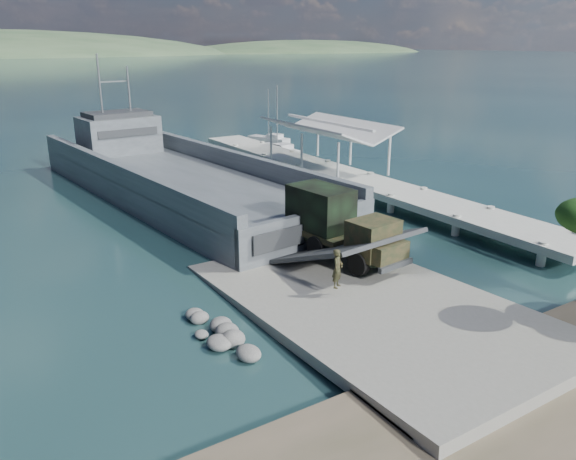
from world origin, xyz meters
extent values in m
plane|color=#1A393E|center=(0.00, 0.00, 0.00)|extent=(1400.00, 1400.00, 0.00)
cube|color=gray|center=(0.00, -1.00, 0.25)|extent=(10.00, 18.00, 0.50)
cube|color=#A4A59B|center=(13.00, 18.00, 1.00)|extent=(4.00, 44.00, 0.50)
cube|color=#434B4F|center=(0.17, 22.46, 0.49)|extent=(13.01, 33.73, 2.74)
cube|color=#434B4F|center=(-4.42, 22.01, 2.52)|extent=(3.83, 32.84, 1.43)
cube|color=#434B4F|center=(4.76, 22.90, 2.52)|extent=(3.83, 32.84, 1.43)
cube|color=#434B4F|center=(1.74, 6.18, 1.10)|extent=(9.88, 1.39, 2.85)
cube|color=#434B4F|center=(-0.89, 33.39, 3.51)|extent=(6.98, 5.01, 3.29)
cube|color=#2C2F31|center=(-0.89, 33.39, 5.38)|extent=(5.80, 4.03, 0.44)
cylinder|color=gray|center=(-2.20, 33.26, 7.90)|extent=(0.18, 0.18, 5.49)
cylinder|color=gray|center=(0.42, 33.51, 7.36)|extent=(0.18, 0.18, 4.39)
cylinder|color=black|center=(1.43, 1.43, 1.10)|extent=(0.55, 1.24, 1.20)
cylinder|color=black|center=(3.54, 1.67, 1.10)|extent=(0.55, 1.24, 1.20)
cylinder|color=black|center=(1.07, 4.55, 1.10)|extent=(0.55, 1.24, 1.20)
cylinder|color=black|center=(3.18, 4.79, 1.10)|extent=(0.55, 1.24, 1.20)
cylinder|color=black|center=(0.86, 6.38, 1.10)|extent=(0.55, 1.24, 1.20)
cylinder|color=black|center=(2.97, 6.63, 1.10)|extent=(0.55, 1.24, 1.20)
cube|color=black|center=(2.19, 4.12, 1.24)|extent=(2.82, 7.20, 0.23)
cube|color=black|center=(2.47, 1.64, 2.21)|extent=(2.50, 2.10, 1.85)
cube|color=black|center=(2.60, 0.54, 1.75)|extent=(2.20, 1.07, 0.92)
cube|color=black|center=(2.04, 5.41, 1.56)|extent=(2.78, 4.48, 0.32)
cube|color=black|center=(2.02, 5.59, 2.90)|extent=(2.60, 3.74, 2.31)
cube|color=#2C2F31|center=(2.65, 0.08, 1.19)|extent=(2.32, 0.49, 0.28)
imported|color=black|center=(-0.91, 0.12, 1.42)|extent=(0.81, 0.74, 1.84)
cube|color=beige|center=(16.00, 33.11, 0.28)|extent=(1.97, 6.26, 1.02)
cube|color=beige|center=(16.03, 31.98, 0.96)|extent=(1.63, 1.85, 0.68)
cylinder|color=gray|center=(16.00, 33.11, 3.95)|extent=(0.11, 0.11, 6.78)
cube|color=beige|center=(18.98, 40.00, 0.24)|extent=(3.36, 5.59, 0.88)
cube|color=beige|center=(19.32, 39.08, 0.83)|extent=(1.83, 1.95, 0.59)
cylinder|color=gray|center=(18.98, 40.00, 3.42)|extent=(0.10, 0.10, 5.87)
camera|label=1|loc=(-15.48, -18.59, 11.58)|focal=35.00mm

